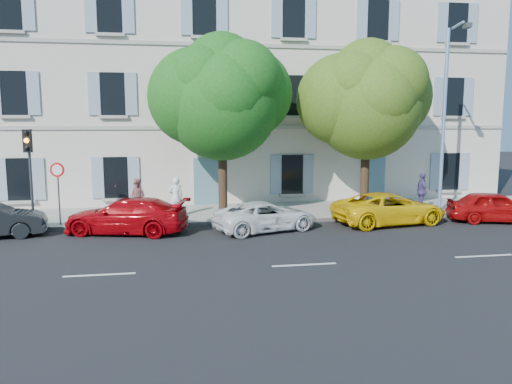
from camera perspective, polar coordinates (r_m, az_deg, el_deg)
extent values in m
plane|color=black|center=(19.14, 2.41, -4.96)|extent=(90.00, 90.00, 0.00)
cube|color=#A09E96|center=(23.40, 0.15, -2.34)|extent=(36.00, 4.50, 0.15)
cube|color=#9E998E|center=(21.31, 1.13, -3.38)|extent=(36.00, 0.16, 0.16)
cube|color=beige|center=(28.74, -1.82, 11.47)|extent=(28.00, 7.00, 12.00)
imported|color=#A3040B|center=(19.98, -14.60, -2.64)|extent=(5.10, 3.15, 1.38)
imported|color=white|center=(19.82, 1.07, -2.77)|extent=(4.60, 3.13, 1.17)
imported|color=yellow|center=(21.82, 14.99, -1.81)|extent=(5.10, 2.96, 1.34)
imported|color=#9E090A|center=(23.80, 25.67, -1.54)|extent=(4.20, 2.60, 1.33)
cylinder|color=#3A2819|center=(21.89, -3.82, 1.19)|extent=(0.39, 0.39, 3.09)
ellipsoid|color=#22701C|center=(21.74, -3.90, 10.11)|extent=(4.94, 4.94, 5.43)
cylinder|color=#3A2819|center=(23.65, 12.31, 1.46)|extent=(0.40, 0.40, 3.02)
ellipsoid|color=#537A1F|center=(23.50, 12.57, 9.59)|extent=(4.90, 4.90, 5.39)
cylinder|color=#383A3D|center=(21.99, -24.28, 0.65)|extent=(0.11, 0.11, 3.19)
cube|color=black|center=(21.69, -24.66, 5.33)|extent=(0.33, 0.28, 0.90)
sphere|color=orange|center=(21.57, -24.75, 5.37)|extent=(0.19, 0.19, 0.19)
cylinder|color=#383A3D|center=(21.67, -21.59, -0.70)|extent=(0.06, 0.06, 2.14)
cylinder|color=red|center=(21.50, -21.76, 2.37)|extent=(0.58, 0.16, 0.58)
cylinder|color=#7293BF|center=(24.33, 20.65, 7.47)|extent=(0.16, 0.16, 8.23)
cylinder|color=#7293BF|center=(24.05, 22.07, 17.26)|extent=(0.45, 1.42, 0.10)
cube|color=#383A3D|center=(23.41, 23.01, 17.09)|extent=(0.36, 0.51, 0.19)
imported|color=white|center=(22.16, -9.14, -0.56)|extent=(0.70, 0.53, 1.74)
imported|color=#B67477|center=(22.79, -13.43, -0.54)|extent=(1.00, 0.91, 1.66)
imported|color=#534884|center=(24.64, 18.45, 0.05)|extent=(0.54, 1.09, 1.79)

